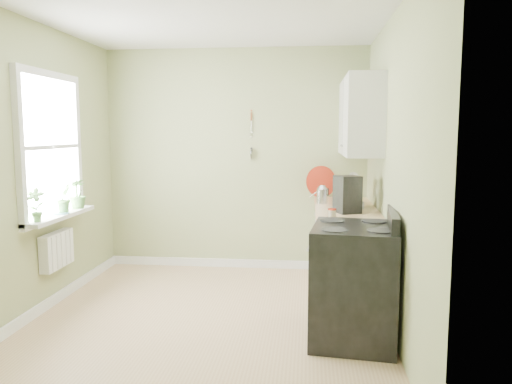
# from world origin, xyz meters

# --- Properties ---
(floor) EXTENTS (3.20, 3.60, 0.02)m
(floor) POSITION_xyz_m (0.00, 0.00, -0.01)
(floor) COLOR tan
(floor) RESTS_ON ground
(ceiling) EXTENTS (3.20, 3.60, 0.02)m
(ceiling) POSITION_xyz_m (0.00, 0.00, 2.71)
(ceiling) COLOR white
(ceiling) RESTS_ON wall_back
(wall_back) EXTENTS (3.20, 0.02, 2.70)m
(wall_back) POSITION_xyz_m (0.00, 1.81, 1.35)
(wall_back) COLOR tan
(wall_back) RESTS_ON floor
(wall_left) EXTENTS (0.02, 3.60, 2.70)m
(wall_left) POSITION_xyz_m (-1.61, 0.00, 1.35)
(wall_left) COLOR tan
(wall_left) RESTS_ON floor
(wall_right) EXTENTS (0.02, 3.60, 2.70)m
(wall_right) POSITION_xyz_m (1.61, 0.00, 1.35)
(wall_right) COLOR tan
(wall_right) RESTS_ON floor
(base_cabinets) EXTENTS (0.60, 1.60, 0.87)m
(base_cabinets) POSITION_xyz_m (1.30, 1.00, 0.43)
(base_cabinets) COLOR white
(base_cabinets) RESTS_ON floor
(countertop) EXTENTS (0.64, 1.60, 0.04)m
(countertop) POSITION_xyz_m (1.29, 1.00, 0.89)
(countertop) COLOR #D9B685
(countertop) RESTS_ON base_cabinets
(upper_cabinets) EXTENTS (0.35, 1.40, 0.80)m
(upper_cabinets) POSITION_xyz_m (1.43, 1.10, 1.85)
(upper_cabinets) COLOR white
(upper_cabinets) RESTS_ON wall_right
(window) EXTENTS (0.06, 1.14, 1.44)m
(window) POSITION_xyz_m (-1.58, 0.30, 1.55)
(window) COLOR white
(window) RESTS_ON wall_left
(window_sill) EXTENTS (0.18, 1.14, 0.04)m
(window_sill) POSITION_xyz_m (-1.51, 0.30, 0.88)
(window_sill) COLOR white
(window_sill) RESTS_ON wall_left
(radiator) EXTENTS (0.12, 0.50, 0.35)m
(radiator) POSITION_xyz_m (-1.54, 0.25, 0.55)
(radiator) COLOR white
(radiator) RESTS_ON wall_left
(wall_utensils) EXTENTS (0.02, 0.14, 0.58)m
(wall_utensils) POSITION_xyz_m (0.20, 1.78, 1.56)
(wall_utensils) COLOR #D9B685
(wall_utensils) RESTS_ON wall_back
(stove) EXTENTS (0.76, 0.84, 1.07)m
(stove) POSITION_xyz_m (1.28, -0.29, 0.48)
(stove) COLOR black
(stove) RESTS_ON floor
(stand_mixer) EXTENTS (0.19, 0.31, 0.36)m
(stand_mixer) POSITION_xyz_m (1.37, 0.98, 1.06)
(stand_mixer) COLOR #B2B2B7
(stand_mixer) RESTS_ON countertop
(kettle) EXTENTS (0.20, 0.12, 0.20)m
(kettle) POSITION_xyz_m (1.05, 1.20, 1.01)
(kettle) COLOR silver
(kettle) RESTS_ON countertop
(coffee_maker) EXTENTS (0.28, 0.29, 0.36)m
(coffee_maker) POSITION_xyz_m (1.27, 0.60, 1.08)
(coffee_maker) COLOR black
(coffee_maker) RESTS_ON countertop
(red_tray) EXTENTS (0.38, 0.20, 0.38)m
(red_tray) POSITION_xyz_m (1.05, 1.72, 1.10)
(red_tray) COLOR #B42A17
(red_tray) RESTS_ON countertop
(jar) EXTENTS (0.08, 0.08, 0.08)m
(jar) POSITION_xyz_m (1.12, 0.30, 0.95)
(jar) COLOR tan
(jar) RESTS_ON countertop
(plant_a) EXTENTS (0.19, 0.16, 0.31)m
(plant_a) POSITION_xyz_m (-1.50, -0.15, 1.05)
(plant_a) COLOR #4F803C
(plant_a) RESTS_ON window_sill
(plant_b) EXTENTS (0.15, 0.18, 0.29)m
(plant_b) POSITION_xyz_m (-1.50, 0.36, 1.05)
(plant_b) COLOR #4F803C
(plant_b) RESTS_ON window_sill
(plant_c) EXTENTS (0.24, 0.24, 0.31)m
(plant_c) POSITION_xyz_m (-1.50, 0.65, 1.05)
(plant_c) COLOR #4F803C
(plant_c) RESTS_ON window_sill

